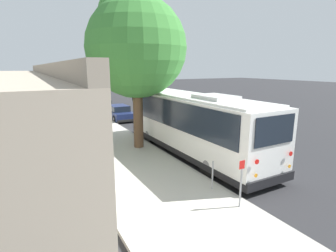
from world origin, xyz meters
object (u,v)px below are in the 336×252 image
object	(u,v)px
sign_post_far	(213,175)
parked_sedan_black	(83,95)
parked_sedan_navy	(119,113)
parked_sedan_tan	(103,105)
sign_post_near	(241,183)
street_tree	(135,41)
parked_sedan_blue	(90,99)
shuttle_bus	(192,121)

from	to	relation	value
sign_post_far	parked_sedan_black	bearing A→B (deg)	-2.90
parked_sedan_navy	parked_sedan_black	distance (m)	18.10
parked_sedan_tan	sign_post_near	xyz separation A→B (m)	(-22.77, 1.48, 0.40)
parked_sedan_navy	street_tree	distance (m)	10.73
parked_sedan_black	parked_sedan_blue	bearing A→B (deg)	174.27
parked_sedan_navy	parked_sedan_blue	xyz separation A→B (m)	(12.32, -0.04, 0.01)
sign_post_near	sign_post_far	distance (m)	1.49
shuttle_bus	parked_sedan_black	distance (m)	29.46
street_tree	parked_sedan_tan	bearing A→B (deg)	-7.11
parked_sedan_navy	sign_post_far	xyz separation A→B (m)	(-15.61, 1.43, 0.10)
shuttle_bus	parked_sedan_tan	xyz separation A→B (m)	(17.04, 0.42, -1.24)
parked_sedan_blue	parked_sedan_black	xyz separation A→B (m)	(5.78, -0.23, -0.03)
parked_sedan_black	street_tree	xyz separation A→B (m)	(-27.17, 2.07, 5.46)
sign_post_near	parked_sedan_tan	bearing A→B (deg)	-3.71
sign_post_near	sign_post_far	world-z (taller)	sign_post_near
sign_post_far	shuttle_bus	bearing A→B (deg)	-23.94
street_tree	parked_sedan_black	bearing A→B (deg)	-4.36
street_tree	sign_post_near	size ratio (longest dim) A/B	5.62
parked_sedan_navy	shuttle_bus	bearing A→B (deg)	-177.42
parked_sedan_navy	sign_post_near	xyz separation A→B (m)	(-17.07, 1.43, 0.37)
parked_sedan_black	sign_post_far	distance (m)	33.75
parked_sedan_blue	sign_post_far	size ratio (longest dim) A/B	4.22
parked_sedan_black	sign_post_far	world-z (taller)	parked_sedan_black
parked_sedan_blue	street_tree	bearing A→B (deg)	171.80
shuttle_bus	street_tree	xyz separation A→B (m)	(2.27, 2.26, 4.22)
shuttle_bus	sign_post_near	distance (m)	6.10
parked_sedan_navy	parked_sedan_tan	distance (m)	5.70
parked_sedan_blue	parked_sedan_navy	bearing A→B (deg)	176.52
parked_sedan_navy	sign_post_far	size ratio (longest dim) A/B	4.08
parked_sedan_tan	street_tree	world-z (taller)	street_tree
parked_sedan_navy	parked_sedan_black	size ratio (longest dim) A/B	1.06
shuttle_bus	sign_post_near	bearing A→B (deg)	161.18
parked_sedan_blue	street_tree	distance (m)	22.14
shuttle_bus	parked_sedan_navy	size ratio (longest dim) A/B	2.38
parked_sedan_navy	street_tree	world-z (taller)	street_tree
parked_sedan_tan	sign_post_far	world-z (taller)	sign_post_far
street_tree	sign_post_far	bearing A→B (deg)	-176.81
parked_sedan_tan	parked_sedan_black	xyz separation A→B (m)	(12.40, -0.23, 0.01)
parked_sedan_black	sign_post_far	xyz separation A→B (m)	(-33.70, 1.70, 0.12)
parked_sedan_blue	sign_post_far	xyz separation A→B (m)	(-27.93, 1.47, 0.09)
shuttle_bus	sign_post_near	xyz separation A→B (m)	(-5.73, 1.89, -0.84)
parked_sedan_blue	sign_post_near	world-z (taller)	sign_post_near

